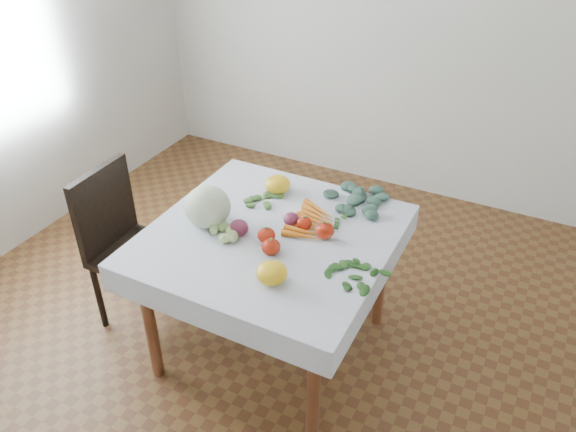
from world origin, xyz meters
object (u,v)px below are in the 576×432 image
object	(u,v)px
chair	(124,238)
carrot_bunch	(312,222)
cabbage	(207,207)
heirloom_back	(278,184)
table	(271,250)

from	to	relation	value
chair	carrot_bunch	xyz separation A→B (m)	(0.99, 0.27, 0.24)
chair	cabbage	world-z (taller)	cabbage
carrot_bunch	chair	bearing A→B (deg)	-164.83
heirloom_back	carrot_bunch	xyz separation A→B (m)	(0.30, -0.20, -0.03)
heirloom_back	carrot_bunch	bearing A→B (deg)	-34.29
chair	cabbage	xyz separation A→B (m)	(0.54, 0.05, 0.33)
table	heirloom_back	xyz separation A→B (m)	(-0.15, 0.35, 0.15)
chair	heirloom_back	bearing A→B (deg)	34.10
table	cabbage	world-z (taller)	cabbage
table	heirloom_back	world-z (taller)	heirloom_back
table	chair	size ratio (longest dim) A/B	1.08
table	chair	world-z (taller)	chair
chair	cabbage	distance (m)	0.63
cabbage	chair	bearing A→B (deg)	-174.77
cabbage	carrot_bunch	bearing A→B (deg)	25.84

